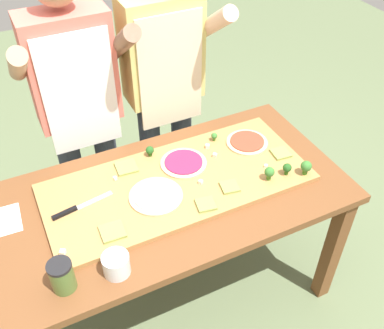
# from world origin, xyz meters

# --- Properties ---
(ground_plane) EXTENTS (8.00, 8.00, 0.00)m
(ground_plane) POSITION_xyz_m (0.00, 0.00, 0.00)
(ground_plane) COLOR #60704C
(prep_table) EXTENTS (1.61, 0.83, 0.79)m
(prep_table) POSITION_xyz_m (0.00, 0.00, 0.68)
(prep_table) COLOR brown
(prep_table) RESTS_ON ground
(cutting_board) EXTENTS (1.21, 0.53, 0.02)m
(cutting_board) POSITION_xyz_m (0.05, 0.03, 0.80)
(cutting_board) COLOR #B27F47
(cutting_board) RESTS_ON prep_table
(chefs_knife) EXTENTS (0.28, 0.07, 0.02)m
(chefs_knife) POSITION_xyz_m (-0.42, 0.06, 0.82)
(chefs_knife) COLOR #B7BABF
(chefs_knife) RESTS_ON cutting_board
(pizza_whole_beet_magenta) EXTENTS (0.22, 0.22, 0.02)m
(pizza_whole_beet_magenta) POSITION_xyz_m (0.13, 0.13, 0.82)
(pizza_whole_beet_magenta) COLOR beige
(pizza_whole_beet_magenta) RESTS_ON cutting_board
(pizza_whole_tomato_red) EXTENTS (0.21, 0.21, 0.02)m
(pizza_whole_tomato_red) POSITION_xyz_m (0.48, 0.13, 0.82)
(pizza_whole_tomato_red) COLOR beige
(pizza_whole_tomato_red) RESTS_ON cutting_board
(pizza_whole_white_garlic) EXTENTS (0.24, 0.24, 0.02)m
(pizza_whole_white_garlic) POSITION_xyz_m (-0.08, -0.02, 0.82)
(pizza_whole_white_garlic) COLOR beige
(pizza_whole_white_garlic) RESTS_ON cutting_board
(pizza_slice_near_right) EXTENTS (0.10, 0.10, 0.01)m
(pizza_slice_near_right) POSITION_xyz_m (-0.13, 0.22, 0.82)
(pizza_slice_near_right) COLOR #899E4C
(pizza_slice_near_right) RESTS_ON cutting_board
(pizza_slice_near_left) EXTENTS (0.09, 0.09, 0.01)m
(pizza_slice_near_left) POSITION_xyz_m (0.10, -0.16, 0.82)
(pizza_slice_near_left) COLOR #899E4C
(pizza_slice_near_left) RESTS_ON cutting_board
(pizza_slice_center) EXTENTS (0.09, 0.09, 0.01)m
(pizza_slice_center) POSITION_xyz_m (0.59, -0.01, 0.82)
(pizza_slice_center) COLOR #899E4C
(pizza_slice_center) RESTS_ON cutting_board
(pizza_slice_far_left) EXTENTS (0.10, 0.10, 0.01)m
(pizza_slice_far_left) POSITION_xyz_m (-0.31, -0.13, 0.82)
(pizza_slice_far_left) COLOR #899E4C
(pizza_slice_far_left) RESTS_ON cutting_board
(pizza_slice_far_right) EXTENTS (0.09, 0.09, 0.01)m
(pizza_slice_far_right) POSITION_xyz_m (0.24, -0.11, 0.82)
(pizza_slice_far_right) COLOR #899E4C
(pizza_slice_far_right) RESTS_ON cutting_board
(broccoli_floret_back_left) EXTENTS (0.05, 0.05, 0.07)m
(broccoli_floret_back_left) POSITION_xyz_m (0.43, -0.14, 0.85)
(broccoli_floret_back_left) COLOR #3F7220
(broccoli_floret_back_left) RESTS_ON cutting_board
(broccoli_floret_back_right) EXTENTS (0.05, 0.05, 0.07)m
(broccoli_floret_back_right) POSITION_xyz_m (0.60, -0.18, 0.86)
(broccoli_floret_back_right) COLOR #3F7220
(broccoli_floret_back_right) RESTS_ON cutting_board
(broccoli_floret_center_left) EXTENTS (0.03, 0.03, 0.05)m
(broccoli_floret_center_left) POSITION_xyz_m (0.34, 0.22, 0.84)
(broccoli_floret_center_left) COLOR #3F7220
(broccoli_floret_center_left) RESTS_ON cutting_board
(broccoli_floret_center_right) EXTENTS (0.04, 0.04, 0.05)m
(broccoli_floret_center_right) POSITION_xyz_m (0.01, 0.26, 0.84)
(broccoli_floret_center_right) COLOR #2C5915
(broccoli_floret_center_right) RESTS_ON cutting_board
(broccoli_floret_front_left) EXTENTS (0.04, 0.04, 0.06)m
(broccoli_floret_front_left) POSITION_xyz_m (0.53, -0.15, 0.85)
(broccoli_floret_front_left) COLOR #2C5915
(broccoli_floret_front_left) RESTS_ON cutting_board
(cheese_crumble_a) EXTENTS (0.02, 0.02, 0.01)m
(cheese_crumble_a) POSITION_xyz_m (-0.20, 0.17, 0.82)
(cheese_crumble_a) COLOR white
(cheese_crumble_a) RESTS_ON cutting_board
(cheese_crumble_b) EXTENTS (0.02, 0.02, 0.01)m
(cheese_crumble_b) POSITION_xyz_m (0.47, -0.06, 0.82)
(cheese_crumble_b) COLOR white
(cheese_crumble_b) RESTS_ON cutting_board
(cheese_crumble_c) EXTENTS (0.03, 0.03, 0.02)m
(cheese_crumble_c) POSITION_xyz_m (0.29, 0.11, 0.82)
(cheese_crumble_c) COLOR silver
(cheese_crumble_c) RESTS_ON cutting_board
(cheese_crumble_d) EXTENTS (0.02, 0.02, 0.02)m
(cheese_crumble_d) POSITION_xyz_m (0.14, -0.03, 0.82)
(cheese_crumble_d) COLOR white
(cheese_crumble_d) RESTS_ON cutting_board
(cheese_crumble_e) EXTENTS (0.03, 0.03, 0.02)m
(cheese_crumble_e) POSITION_xyz_m (-0.52, -0.15, 0.82)
(cheese_crumble_e) COLOR white
(cheese_crumble_e) RESTS_ON cutting_board
(cheese_crumble_f) EXTENTS (0.02, 0.02, 0.02)m
(cheese_crumble_f) POSITION_xyz_m (0.29, 0.19, 0.82)
(cheese_crumble_f) COLOR silver
(cheese_crumble_f) RESTS_ON cutting_board
(flour_cup) EXTENTS (0.10, 0.10, 0.09)m
(flour_cup) POSITION_xyz_m (-0.35, -0.30, 0.83)
(flour_cup) COLOR white
(flour_cup) RESTS_ON prep_table
(sauce_jar) EXTENTS (0.09, 0.09, 0.13)m
(sauce_jar) POSITION_xyz_m (-0.55, -0.28, 0.86)
(sauce_jar) COLOR #517033
(sauce_jar) RESTS_ON prep_table
(recipe_note) EXTENTS (0.14, 0.18, 0.00)m
(recipe_note) POSITION_xyz_m (-0.70, 0.15, 0.79)
(recipe_note) COLOR white
(recipe_note) RESTS_ON prep_table
(cook_left) EXTENTS (0.54, 0.39, 1.67)m
(cook_left) POSITION_xyz_m (-0.23, 0.59, 1.00)
(cook_left) COLOR #333847
(cook_left) RESTS_ON ground
(cook_right) EXTENTS (0.54, 0.39, 1.67)m
(cook_right) POSITION_xyz_m (0.23, 0.59, 1.00)
(cook_right) COLOR #333847
(cook_right) RESTS_ON ground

